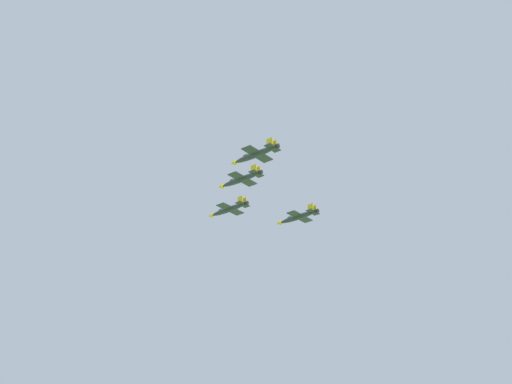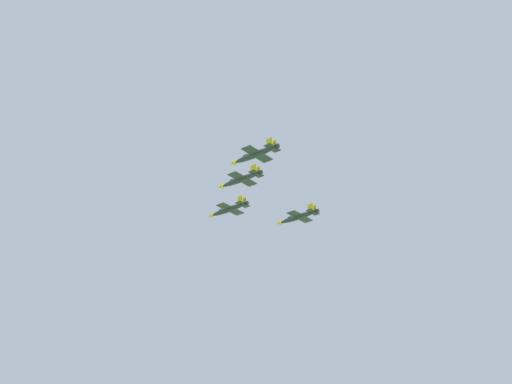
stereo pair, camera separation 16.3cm
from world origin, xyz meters
The scene contains 4 objects.
jet_lead centered at (-2.86, -7.39, 150.10)m, with size 12.02×10.83×3.01m.
jet_left_wingman centered at (0.50, -26.07, 149.75)m, with size 12.01×10.58×2.98m.
jet_right_wingman centered at (16.12, -7.09, 148.10)m, with size 11.91×10.73×2.98m.
jet_left_outer centered at (3.86, -44.75, 146.53)m, with size 11.85×10.46×2.94m.
Camera 1 is at (1.62, -193.20, 63.95)m, focal length 52.58 mm.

